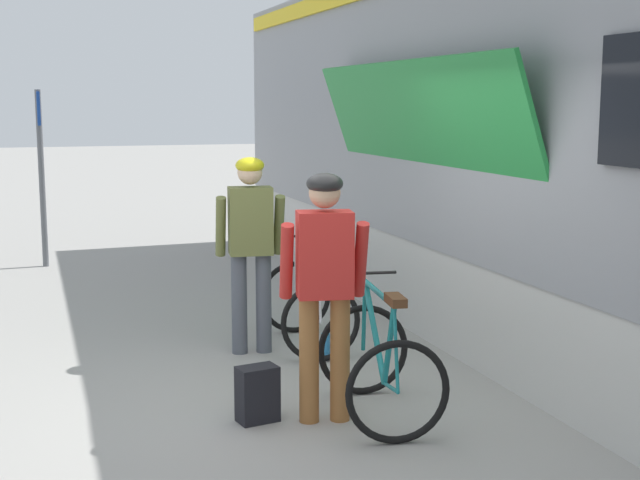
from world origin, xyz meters
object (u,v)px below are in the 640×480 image
cyclist_far_in_olive (251,237)px  backpack_on_platform (257,394)px  bicycle_near_teal (379,363)px  bicycle_far_silver (308,304)px  platform_sign_post (40,148)px  water_bottle_near_the_bikes (326,345)px  cyclist_near_in_red (325,275)px

cyclist_far_in_olive → backpack_on_platform: bearing=-102.6°
bicycle_near_teal → bicycle_far_silver: size_ratio=1.04×
platform_sign_post → backpack_on_platform: bearing=-79.1°
bicycle_near_teal → water_bottle_near_the_bikes: 1.59m
bicycle_far_silver → platform_sign_post: bearing=114.0°
cyclist_near_in_red → water_bottle_near_the_bikes: (0.51, 1.50, -0.95)m
water_bottle_near_the_bikes → bicycle_near_teal: bearing=-94.5°
platform_sign_post → bicycle_near_teal: bearing=-72.8°
water_bottle_near_the_bikes → platform_sign_post: size_ratio=0.09×
bicycle_far_silver → platform_sign_post: (-2.21, 4.97, 1.22)m
bicycle_near_teal → platform_sign_post: (-2.14, 6.90, 1.22)m
bicycle_near_teal → platform_sign_post: platform_sign_post is taller
cyclist_far_in_olive → cyclist_near_in_red: bearing=-87.8°
backpack_on_platform → water_bottle_near_the_bikes: backpack_on_platform is taller
water_bottle_near_the_bikes → cyclist_far_in_olive: bearing=149.0°
cyclist_far_in_olive → backpack_on_platform: size_ratio=4.40×
cyclist_far_in_olive → bicycle_near_teal: cyclist_far_in_olive is taller
bicycle_far_silver → water_bottle_near_the_bikes: bicycle_far_silver is taller
cyclist_near_in_red → bicycle_near_teal: bearing=-9.5°
water_bottle_near_the_bikes → platform_sign_post: bearing=113.0°
bicycle_near_teal → platform_sign_post: bearing=107.2°
bicycle_near_teal → cyclist_far_in_olive: bearing=103.6°
bicycle_far_silver → platform_sign_post: 5.58m
water_bottle_near_the_bikes → cyclist_near_in_red: bearing=-108.9°
cyclist_far_in_olive → bicycle_far_silver: cyclist_far_in_olive is taller
backpack_on_platform → cyclist_near_in_red: bearing=-26.9°
cyclist_near_in_red → bicycle_far_silver: cyclist_near_in_red is taller
platform_sign_post → cyclist_near_in_red: bearing=-75.6°
cyclist_far_in_olive → backpack_on_platform: (-0.38, -1.71, -0.85)m
cyclist_near_in_red → water_bottle_near_the_bikes: cyclist_near_in_red is taller
cyclist_near_in_red → platform_sign_post: size_ratio=0.73×
cyclist_far_in_olive → water_bottle_near_the_bikes: (0.59, -0.35, -0.95)m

